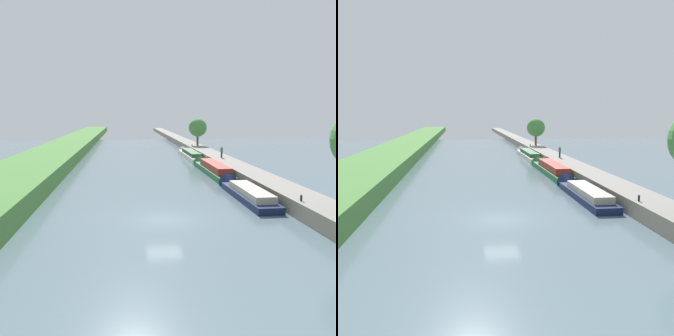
% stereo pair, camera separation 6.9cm
% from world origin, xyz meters
% --- Properties ---
extents(ground_plane, '(160.00, 160.00, 0.00)m').
position_xyz_m(ground_plane, '(0.00, 0.00, 0.00)').
color(ground_plane, slate).
extents(right_towpath, '(3.06, 260.00, 1.19)m').
position_xyz_m(right_towpath, '(11.28, 0.00, 0.59)').
color(right_towpath, gray).
rests_on(right_towpath, ground_plane).
extents(stone_quay, '(0.25, 260.00, 1.24)m').
position_xyz_m(stone_quay, '(9.62, 0.00, 0.62)').
color(stone_quay, gray).
rests_on(stone_quay, ground_plane).
extents(narrowboat_navy, '(2.12, 11.79, 2.01)m').
position_xyz_m(narrowboat_navy, '(8.06, 6.23, 0.46)').
color(narrowboat_navy, '#141E42').
rests_on(narrowboat_navy, ground_plane).
extents(narrowboat_green, '(2.05, 14.94, 2.13)m').
position_xyz_m(narrowboat_green, '(8.24, 19.62, 0.60)').
color(narrowboat_green, '#1E6033').
rests_on(narrowboat_green, ground_plane).
extents(narrowboat_cream, '(1.90, 15.51, 1.86)m').
position_xyz_m(narrowboat_cream, '(8.27, 36.11, 0.55)').
color(narrowboat_cream, beige).
rests_on(narrowboat_cream, ground_plane).
extents(tree_rightbank_midnear, '(3.58, 3.58, 5.28)m').
position_xyz_m(tree_rightbank_midnear, '(11.66, 46.32, 4.66)').
color(tree_rightbank_midnear, brown).
rests_on(tree_rightbank_midnear, right_towpath).
extents(person_walking, '(0.34, 0.34, 1.66)m').
position_xyz_m(person_walking, '(11.07, 25.76, 2.06)').
color(person_walking, '#282D42').
rests_on(person_walking, right_towpath).
extents(mooring_bollard_near, '(0.16, 0.16, 0.45)m').
position_xyz_m(mooring_bollard_near, '(10.05, -0.50, 1.41)').
color(mooring_bollard_near, black).
rests_on(mooring_bollard_near, right_towpath).
extents(mooring_bollard_far, '(0.16, 0.16, 0.45)m').
position_xyz_m(mooring_bollard_far, '(10.05, 43.46, 1.41)').
color(mooring_bollard_far, black).
rests_on(mooring_bollard_far, right_towpath).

